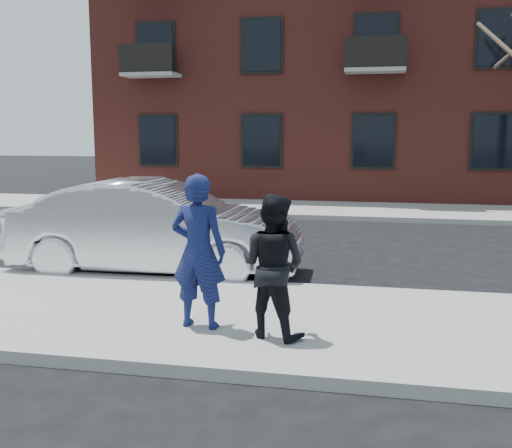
# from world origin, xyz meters

# --- Properties ---
(ground) EXTENTS (100.00, 100.00, 0.00)m
(ground) POSITION_xyz_m (0.00, 0.00, 0.00)
(ground) COLOR black
(ground) RESTS_ON ground
(near_sidewalk) EXTENTS (50.00, 3.50, 0.15)m
(near_sidewalk) POSITION_xyz_m (0.00, -0.25, 0.07)
(near_sidewalk) COLOR gray
(near_sidewalk) RESTS_ON ground
(near_curb) EXTENTS (50.00, 0.10, 0.15)m
(near_curb) POSITION_xyz_m (0.00, 1.55, 0.07)
(near_curb) COLOR #999691
(near_curb) RESTS_ON ground
(far_sidewalk) EXTENTS (50.00, 3.50, 0.15)m
(far_sidewalk) POSITION_xyz_m (0.00, 11.25, 0.07)
(far_sidewalk) COLOR gray
(far_sidewalk) RESTS_ON ground
(far_curb) EXTENTS (50.00, 0.10, 0.15)m
(far_curb) POSITION_xyz_m (0.00, 9.45, 0.07)
(far_curb) COLOR #999691
(far_curb) RESTS_ON ground
(apartment_building) EXTENTS (24.30, 10.30, 12.30)m
(apartment_building) POSITION_xyz_m (2.00, 18.00, 6.16)
(apartment_building) COLOR maroon
(apartment_building) RESTS_ON ground
(silver_sedan) EXTENTS (5.16, 1.99, 1.68)m
(silver_sedan) POSITION_xyz_m (-3.49, 2.30, 0.84)
(silver_sedan) COLOR silver
(silver_sedan) RESTS_ON ground
(man_hoodie) EXTENTS (0.72, 0.54, 1.88)m
(man_hoodie) POSITION_xyz_m (-1.76, -0.76, 1.09)
(man_hoodie) COLOR navy
(man_hoodie) RESTS_ON near_sidewalk
(man_peacoat) EXTENTS (0.97, 0.86, 1.67)m
(man_peacoat) POSITION_xyz_m (-0.83, -0.91, 0.99)
(man_peacoat) COLOR black
(man_peacoat) RESTS_ON near_sidewalk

